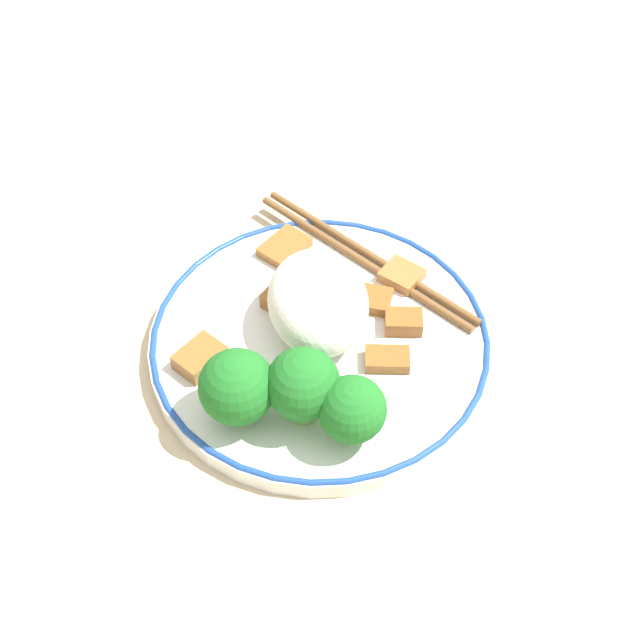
% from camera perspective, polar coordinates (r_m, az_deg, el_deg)
% --- Properties ---
extents(ground_plane, '(3.00, 3.00, 0.00)m').
position_cam_1_polar(ground_plane, '(0.69, 0.00, -1.89)').
color(ground_plane, '#C6B28E').
extents(plate, '(0.26, 0.26, 0.02)m').
position_cam_1_polar(plate, '(0.69, 0.00, -1.40)').
color(plate, white).
rests_on(plate, ground_plane).
extents(rice_mound, '(0.10, 0.08, 0.06)m').
position_cam_1_polar(rice_mound, '(0.67, -0.15, 1.16)').
color(rice_mound, white).
rests_on(rice_mound, plate).
extents(broccoli_back_left, '(0.05, 0.05, 0.06)m').
position_cam_1_polar(broccoli_back_left, '(0.62, -5.33, -4.30)').
color(broccoli_back_left, '#7FB756').
rests_on(broccoli_back_left, plate).
extents(broccoli_back_center, '(0.05, 0.05, 0.06)m').
position_cam_1_polar(broccoli_back_center, '(0.61, -1.10, -4.19)').
color(broccoli_back_center, '#7FB756').
rests_on(broccoli_back_center, plate).
extents(broccoli_back_right, '(0.05, 0.05, 0.06)m').
position_cam_1_polar(broccoli_back_right, '(0.60, 2.08, -5.76)').
color(broccoli_back_right, '#7FB756').
rests_on(broccoli_back_right, plate).
extents(meat_near_front, '(0.02, 0.03, 0.01)m').
position_cam_1_polar(meat_near_front, '(0.68, 5.45, -0.39)').
color(meat_near_front, brown).
rests_on(meat_near_front, plate).
extents(meat_near_left, '(0.04, 0.04, 0.01)m').
position_cam_1_polar(meat_near_left, '(0.67, -7.70, -2.40)').
color(meat_near_left, '#995B28').
rests_on(meat_near_left, plate).
extents(meat_near_right, '(0.03, 0.04, 0.01)m').
position_cam_1_polar(meat_near_right, '(0.67, 4.33, -2.52)').
color(meat_near_right, brown).
rests_on(meat_near_right, plate).
extents(meat_near_back, '(0.04, 0.04, 0.01)m').
position_cam_1_polar(meat_near_back, '(0.72, 5.25, 2.87)').
color(meat_near_back, '#9E6633').
rests_on(meat_near_back, plate).
extents(meat_on_rice_edge, '(0.05, 0.05, 0.01)m').
position_cam_1_polar(meat_on_rice_edge, '(0.70, -2.05, 1.68)').
color(meat_on_rice_edge, '#995B28').
rests_on(meat_on_rice_edge, plate).
extents(meat_mid_left, '(0.03, 0.03, 0.01)m').
position_cam_1_polar(meat_mid_left, '(0.70, 3.49, 1.29)').
color(meat_mid_left, brown).
rests_on(meat_mid_left, plate).
extents(meat_mid_right, '(0.05, 0.05, 0.01)m').
position_cam_1_polar(meat_mid_right, '(0.74, -2.29, 4.70)').
color(meat_mid_right, '#995B28').
rests_on(meat_mid_right, plate).
extents(chopsticks, '(0.18, 0.15, 0.01)m').
position_cam_1_polar(chopsticks, '(0.74, 2.95, 4.00)').
color(chopsticks, brown).
rests_on(chopsticks, plate).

